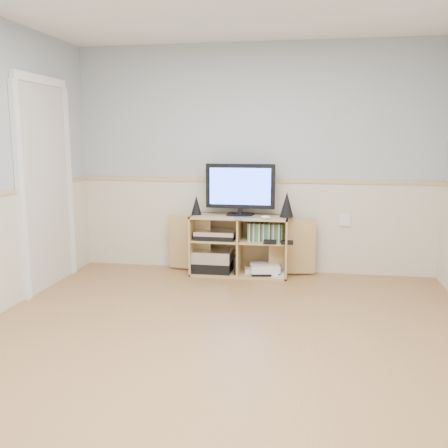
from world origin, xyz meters
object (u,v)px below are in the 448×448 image
Objects in this scene: media_cabinet at (240,244)px; monitor at (240,188)px; keyboard at (247,218)px; game_consoles at (264,269)px.

monitor reaches higher than media_cabinet.
keyboard is (0.10, -0.19, 0.32)m from media_cabinet.
game_consoles is (0.27, -0.06, -0.26)m from media_cabinet.
media_cabinet is 0.62m from monitor.
monitor reaches higher than game_consoles.
game_consoles is at bearing -12.51° from monitor.
monitor is at bearing 167.49° from game_consoles.
game_consoles is at bearing -12.85° from media_cabinet.
monitor reaches higher than keyboard.
monitor is 0.93m from game_consoles.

